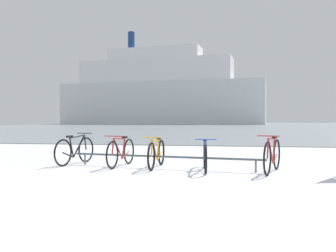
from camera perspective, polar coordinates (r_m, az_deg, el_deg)
name	(u,v)px	position (r m, az deg, el deg)	size (l,w,h in m)	color
ground	(219,127)	(59.92, 7.92, -0.09)	(80.00, 132.00, 0.08)	silver
bike_rack	(164,157)	(8.68, -0.66, -4.87)	(4.69, 0.78, 0.31)	#4C5156
bicycle_0	(75,150)	(9.77, -14.31, -3.70)	(0.52, 1.62, 0.80)	black
bicycle_1	(121,152)	(9.10, -7.36, -4.07)	(0.46, 1.69, 0.78)	black
bicycle_2	(157,153)	(8.78, -1.80, -4.31)	(0.46, 1.72, 0.76)	black
bicycle_3	(205,156)	(8.31, 5.82, -4.66)	(0.46, 1.67, 0.75)	black
bicycle_4	(272,155)	(8.30, 15.99, -4.44)	(0.64, 1.70, 0.83)	black
ferry_ship	(158,93)	(88.62, -1.51, 5.25)	(50.26, 15.13, 22.70)	silver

